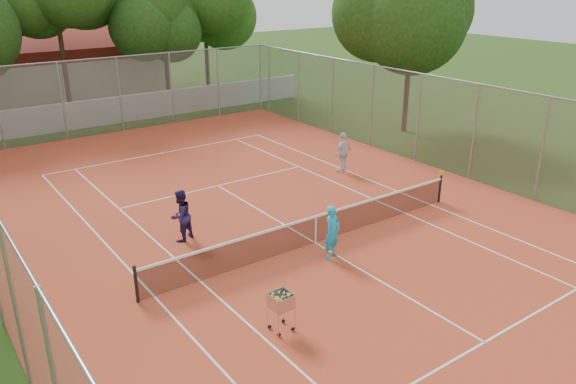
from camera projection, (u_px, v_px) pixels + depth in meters
ground at (315, 244)px, 17.98m from camera, size 120.00×120.00×0.00m
court_pad at (315, 243)px, 17.97m from camera, size 18.00×34.00×0.02m
court_lines at (315, 243)px, 17.97m from camera, size 10.98×23.78×0.01m
tennis_net at (316, 229)px, 17.79m from camera, size 11.88×0.10×0.98m
perimeter_fence at (316, 185)px, 17.25m from camera, size 18.00×34.00×4.00m
boundary_wall at (110, 111)px, 32.08m from camera, size 26.00×0.30×1.50m
clubhouse at (28, 66)px, 38.03m from camera, size 16.40×9.00×4.40m
tropical_trees at (84, 30)px, 32.80m from camera, size 29.00×19.00×10.00m
player_near at (332, 232)px, 16.78m from camera, size 0.70×0.56×1.67m
player_far_left at (181, 216)px, 17.88m from camera, size 1.01×0.91×1.71m
player_far_right at (343, 152)px, 24.14m from camera, size 1.10×0.68×1.76m
ball_hopper at (281, 311)px, 13.39m from camera, size 0.61×0.61×1.09m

